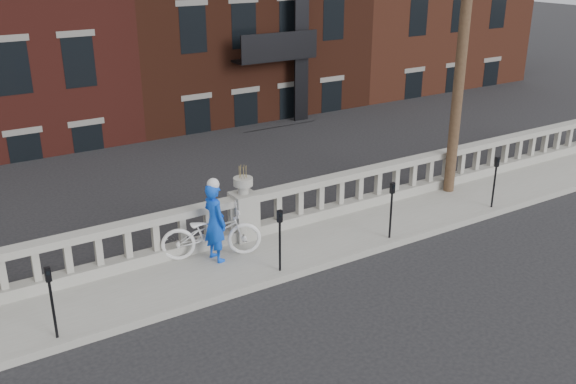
% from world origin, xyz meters
% --- Properties ---
extents(ground, '(120.00, 120.00, 0.00)m').
position_xyz_m(ground, '(0.00, 0.00, 0.00)').
color(ground, black).
rests_on(ground, ground).
extents(sidewalk, '(32.00, 2.20, 0.15)m').
position_xyz_m(sidewalk, '(0.00, 3.00, 0.07)').
color(sidewalk, gray).
rests_on(sidewalk, ground).
extents(balustrade, '(28.00, 0.34, 1.03)m').
position_xyz_m(balustrade, '(0.00, 3.95, 0.64)').
color(balustrade, gray).
rests_on(balustrade, sidewalk).
extents(planter_pedestal, '(0.55, 0.55, 1.76)m').
position_xyz_m(planter_pedestal, '(0.00, 3.95, 0.83)').
color(planter_pedestal, gray).
rests_on(planter_pedestal, sidewalk).
extents(lower_level, '(80.00, 44.00, 20.80)m').
position_xyz_m(lower_level, '(0.56, 23.04, 2.63)').
color(lower_level, '#605E59').
rests_on(lower_level, ground).
extents(parking_meter_a, '(0.10, 0.09, 1.36)m').
position_xyz_m(parking_meter_a, '(-4.68, 2.15, 1.00)').
color(parking_meter_a, black).
rests_on(parking_meter_a, sidewalk).
extents(parking_meter_b, '(0.10, 0.09, 1.36)m').
position_xyz_m(parking_meter_b, '(-0.15, 2.15, 1.00)').
color(parking_meter_b, black).
rests_on(parking_meter_b, sidewalk).
extents(parking_meter_c, '(0.10, 0.09, 1.36)m').
position_xyz_m(parking_meter_c, '(2.83, 2.15, 1.00)').
color(parking_meter_c, black).
rests_on(parking_meter_c, sidewalk).
extents(parking_meter_d, '(0.10, 0.09, 1.36)m').
position_xyz_m(parking_meter_d, '(6.27, 2.15, 1.00)').
color(parking_meter_d, black).
rests_on(parking_meter_d, sidewalk).
extents(bicycle, '(2.28, 1.45, 1.13)m').
position_xyz_m(bicycle, '(-1.06, 3.48, 0.72)').
color(bicycle, white).
rests_on(bicycle, sidewalk).
extents(cyclist, '(0.51, 0.69, 1.75)m').
position_xyz_m(cyclist, '(-1.04, 3.32, 1.02)').
color(cyclist, blue).
rests_on(cyclist, sidewalk).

